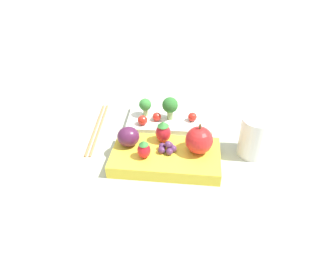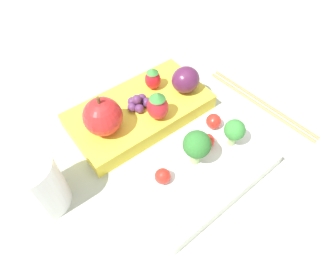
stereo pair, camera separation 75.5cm
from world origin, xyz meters
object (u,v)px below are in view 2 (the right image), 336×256
cherry_tomato_2 (163,176)px  chopsticks_pair (262,103)px  strawberry_1 (156,107)px  plum (186,80)px  apple (103,116)px  drinking_cup (37,185)px  grape_cluster (137,103)px  bento_box_savoury (201,170)px  cherry_tomato_0 (214,121)px  strawberry_0 (153,78)px  bento_box_fruit (140,111)px  broccoli_floret_1 (197,145)px  cherry_tomato_1 (207,141)px  broccoli_floret_0 (234,131)px

cherry_tomato_2 → chopsticks_pair: (-0.23, -0.02, -0.03)m
strawberry_1 → plum: 0.08m
apple → drinking_cup: (0.12, 0.03, -0.01)m
cherry_tomato_2 → drinking_cup: 0.15m
drinking_cup → apple: bearing=-163.8°
drinking_cup → grape_cluster: bearing=-167.6°
bento_box_savoury → cherry_tomato_0: cherry_tomato_0 is taller
bento_box_savoury → strawberry_0: size_ratio=4.98×
grape_cluster → drinking_cup: bearing=12.4°
bento_box_fruit → chopsticks_pair: bento_box_fruit is taller
bento_box_savoury → broccoli_floret_1: size_ratio=3.53×
grape_cluster → plum: bearing=168.6°
bento_box_fruit → strawberry_1: strawberry_1 is taller
strawberry_0 → bento_box_savoury: bearing=75.4°
bento_box_fruit → grape_cluster: (0.00, 0.00, 0.02)m
broccoli_floret_1 → cherry_tomato_1: (-0.03, -0.01, -0.03)m
cherry_tomato_1 → chopsticks_pair: 0.15m
cherry_tomato_1 → plum: 0.11m
plum → chopsticks_pair: (-0.09, 0.09, -0.04)m
cherry_tomato_0 → strawberry_0: 0.12m
strawberry_0 → grape_cluster: strawberry_0 is taller
bento_box_savoury → broccoli_floret_0: (-0.06, -0.00, 0.04)m
cherry_tomato_0 → strawberry_0: strawberry_0 is taller
bento_box_fruit → drinking_cup: drinking_cup is taller
broccoli_floret_1 → chopsticks_pair: size_ratio=0.27×
cherry_tomato_0 → broccoli_floret_1: bearing=23.9°
strawberry_1 → grape_cluster: bearing=-75.0°
cherry_tomato_2 → broccoli_floret_1: bearing=175.2°
broccoli_floret_0 → cherry_tomato_1: (0.03, -0.02, -0.02)m
cherry_tomato_0 → cherry_tomato_1: cherry_tomato_0 is taller
strawberry_0 → chopsticks_pair: (-0.13, 0.13, -0.04)m
broccoli_floret_1 → drinking_cup: drinking_cup is taller
broccoli_floret_1 → cherry_tomato_2: bearing=-4.8°
cherry_tomato_2 → drinking_cup: drinking_cup is taller
cherry_tomato_0 → drinking_cup: 0.25m
broccoli_floret_1 → grape_cluster: bearing=-88.1°
bento_box_savoury → strawberry_1: (-0.00, -0.10, 0.04)m
apple → drinking_cup: apple is taller
bento_box_savoury → strawberry_0: strawberry_0 is taller
bento_box_savoury → cherry_tomato_1: (-0.03, -0.02, 0.02)m
cherry_tomato_2 → chopsticks_pair: 0.23m
broccoli_floret_1 → grape_cluster: size_ratio=1.68×
cherry_tomato_1 → strawberry_1: size_ratio=0.41×
chopsticks_pair → broccoli_floret_1: bearing=6.7°
cherry_tomato_1 → strawberry_1: strawberry_1 is taller
bento_box_fruit → chopsticks_pair: (-0.17, 0.11, -0.01)m
cherry_tomato_1 → plum: size_ratio=0.44×
bento_box_fruit → strawberry_0: (-0.04, -0.02, 0.03)m
grape_cluster → chopsticks_pair: grape_cluster is taller
broccoli_floret_1 → cherry_tomato_0: 0.07m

